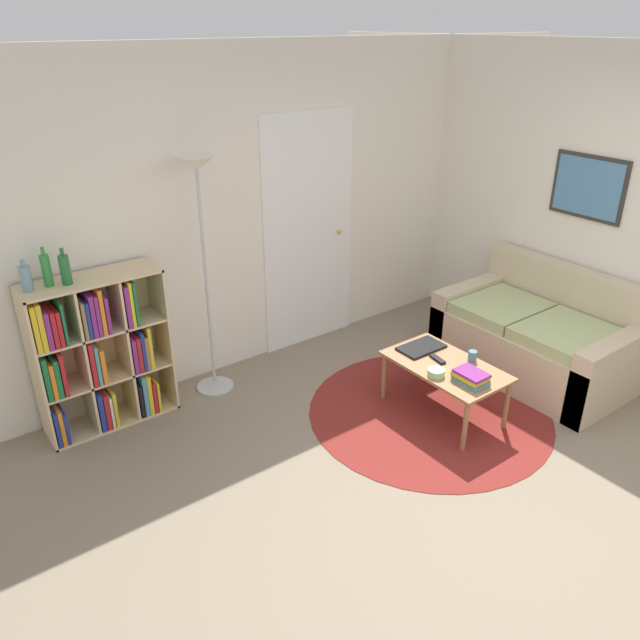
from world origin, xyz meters
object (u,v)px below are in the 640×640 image
floor_lamp (200,212)px  bowl (436,373)px  laptop (421,347)px  bottle_left (26,278)px  bookshelf (98,354)px  coffee_table (445,370)px  bottle_middle (46,270)px  cup (473,356)px  bottle_right (65,269)px  couch (539,338)px

floor_lamp → bowl: bearing=-53.9°
laptop → bottle_left: bearing=155.1°
bookshelf → floor_lamp: size_ratio=0.61×
coffee_table → bottle_left: (-2.43, 1.43, 0.86)m
bookshelf → bottle_left: (-0.35, 0.01, 0.66)m
bottle_left → bottle_middle: 0.13m
coffee_table → bottle_left: size_ratio=4.30×
bookshelf → bowl: bookshelf is taller
cup → bottle_right: bottle_right is taller
floor_lamp → cup: size_ratio=23.32×
coffee_table → cup: size_ratio=11.35×
laptop → bowl: bearing=-120.2°
bottle_left → bottle_middle: size_ratio=0.79×
bowl → bottle_left: size_ratio=0.59×
laptop → floor_lamp: bearing=139.3°
couch → cup: 0.94m
bottle_middle → floor_lamp: bearing=-4.0°
couch → floor_lamp: bearing=149.4°
bowl → coffee_table: bearing=21.5°
bowl → bottle_left: bearing=146.5°
floor_lamp → bottle_middle: bearing=176.0°
bowl → cup: (0.37, -0.01, 0.01)m
cup → bottle_right: size_ratio=0.32×
coffee_table → cup: (0.20, -0.08, 0.09)m
couch → bowl: (-1.30, -0.04, 0.15)m
bookshelf → bottle_left: bearing=178.6°
bottle_left → bottle_right: 0.24m
bookshelf → bowl: (1.91, -1.49, -0.13)m
floor_lamp → couch: 2.96m
coffee_table → cup: cup is taller
bookshelf → bottle_right: (-0.12, -0.02, 0.68)m
coffee_table → bottle_right: size_ratio=3.64×
floor_lamp → couch: (2.34, -1.38, -1.17)m
bookshelf → bottle_right: size_ratio=4.58×
bookshelf → coffee_table: 2.53m
bottle_left → bottle_right: bottle_right is taller
bottle_right → couch: bearing=-23.1°
coffee_table → bowl: bowl is taller
floor_lamp → bottle_right: floor_lamp is taller
laptop → bottle_left: 2.83m
couch → bowl: size_ratio=12.39×
laptop → bottle_right: 2.62m
couch → laptop: size_ratio=4.27×
bookshelf → couch: (3.21, -1.44, -0.27)m
couch → bottle_middle: 3.85m
bowl → bottle_right: bearing=144.1°
coffee_table → bottle_middle: bearing=148.0°
bowl → couch: bearing=1.9°
floor_lamp → bowl: floor_lamp is taller
bookshelf → couch: bookshelf is taller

